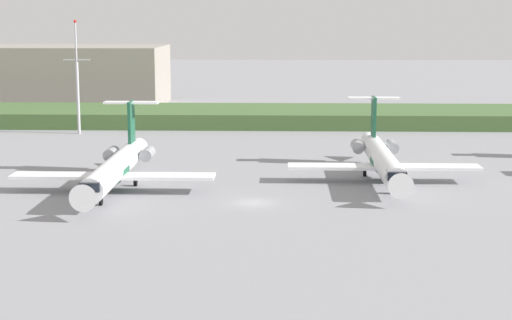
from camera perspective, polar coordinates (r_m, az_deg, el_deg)
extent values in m
plane|color=gray|center=(115.96, 0.32, 0.35)|extent=(500.00, 500.00, 0.00)
cube|color=#426033|center=(149.71, 0.66, 3.08)|extent=(320.00, 20.00, 2.70)
cylinder|color=white|center=(93.69, -9.84, -0.63)|extent=(2.70, 24.00, 2.70)
cone|color=white|center=(80.78, -11.75, -2.40)|extent=(2.70, 3.00, 2.70)
cone|color=white|center=(107.22, -8.35, 0.76)|extent=(2.29, 4.00, 2.29)
cube|color=black|center=(82.49, -11.45, -1.80)|extent=(2.03, 1.80, 0.90)
cylinder|color=#195138|center=(93.71, -9.84, -0.72)|extent=(2.76, 3.60, 2.76)
cube|color=white|center=(94.21, -13.47, -1.07)|extent=(11.00, 3.20, 0.36)
cube|color=white|center=(91.82, -6.34, -1.14)|extent=(11.00, 3.20, 0.36)
cube|color=#195138|center=(103.74, -8.69, 2.65)|extent=(0.36, 3.20, 5.20)
cube|color=white|center=(103.75, -8.70, 3.98)|extent=(6.80, 1.80, 0.24)
cylinder|color=gray|center=(102.97, -10.05, 0.44)|extent=(1.50, 3.40, 1.50)
cylinder|color=gray|center=(102.15, -7.58, 0.43)|extent=(1.50, 3.40, 1.50)
cylinder|color=gray|center=(86.85, -10.79, -2.48)|extent=(0.20, 0.20, 0.65)
cylinder|color=black|center=(86.97, -10.78, -2.83)|extent=(0.30, 0.90, 0.90)
cylinder|color=black|center=(96.76, -10.62, -1.52)|extent=(0.35, 0.90, 0.90)
cylinder|color=black|center=(96.02, -8.41, -1.54)|extent=(0.35, 0.90, 0.90)
cylinder|color=white|center=(99.01, 8.85, -0.02)|extent=(2.70, 24.00, 2.70)
cone|color=white|center=(85.86, 9.94, -1.60)|extent=(2.70, 3.00, 2.70)
cone|color=white|center=(112.72, 7.99, 1.23)|extent=(2.30, 4.00, 2.29)
cube|color=black|center=(87.62, 9.77, -1.05)|extent=(2.02, 1.80, 0.90)
cylinder|color=#195138|center=(99.03, 8.85, -0.11)|extent=(2.76, 3.60, 2.76)
cube|color=white|center=(97.58, 5.47, -0.46)|extent=(11.00, 3.20, 0.36)
cube|color=white|center=(99.05, 12.30, -0.49)|extent=(11.00, 3.20, 0.36)
cube|color=#195138|center=(109.23, 8.21, 3.03)|extent=(0.36, 3.20, 5.20)
cube|color=white|center=(109.26, 8.23, 4.30)|extent=(6.80, 1.80, 0.24)
cylinder|color=gray|center=(107.75, 7.08, 0.95)|extent=(1.50, 3.40, 1.50)
cylinder|color=gray|center=(108.26, 9.45, 0.93)|extent=(1.50, 3.40, 1.50)
cylinder|color=gray|center=(92.03, 9.39, -1.72)|extent=(0.20, 0.20, 0.65)
cylinder|color=black|center=(92.15, 9.38, -2.06)|extent=(0.30, 0.90, 0.90)
cylinder|color=black|center=(101.50, 7.59, -0.89)|extent=(0.35, 0.90, 0.90)
cylinder|color=black|center=(101.96, 9.72, -0.90)|extent=(0.35, 0.90, 0.90)
cylinder|color=#B2B2B7|center=(139.57, -12.32, 4.24)|extent=(0.50, 0.50, 11.92)
cylinder|color=#B2B2B7|center=(138.97, -12.46, 8.01)|extent=(0.28, 0.28, 6.42)
cube|color=#B2B2B7|center=(139.09, -12.42, 6.85)|extent=(4.40, 0.20, 0.20)
sphere|color=red|center=(138.90, -12.51, 9.43)|extent=(0.50, 0.50, 0.50)
cube|color=gray|center=(185.69, -14.57, 5.71)|extent=(52.47, 23.56, 12.95)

